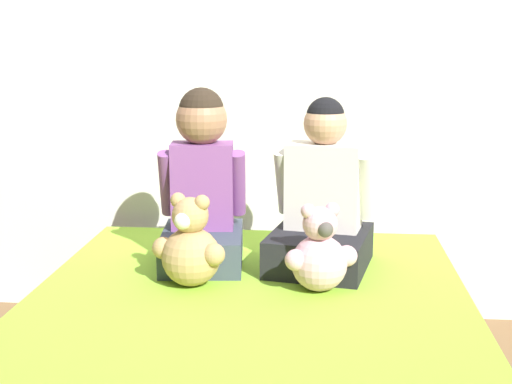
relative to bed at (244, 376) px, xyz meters
name	(u,v)px	position (x,y,z in m)	size (l,w,h in m)	color
wall_behind_bed	(271,26)	(0.00, 1.06, 1.05)	(8.00, 0.06, 2.50)	silver
bed	(244,376)	(0.00, 0.00, 0.00)	(1.41, 1.87, 0.41)	#473828
child_on_left	(202,188)	(-0.20, 0.48, 0.48)	(0.32, 0.39, 0.63)	#384251
child_on_right	(322,205)	(0.23, 0.47, 0.42)	(0.40, 0.44, 0.60)	black
teddy_bear_held_by_left_child	(191,247)	(-0.20, 0.22, 0.33)	(0.25, 0.19, 0.31)	tan
teddy_bear_held_by_right_child	(320,254)	(0.22, 0.21, 0.33)	(0.23, 0.18, 0.29)	#DBA3B2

